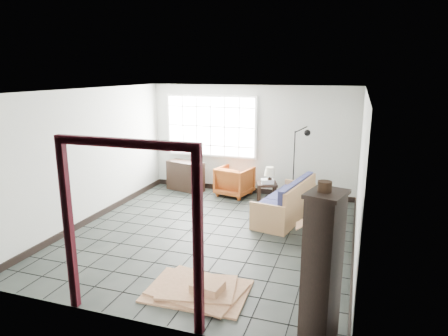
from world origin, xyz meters
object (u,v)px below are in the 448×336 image
(armchair, at_px, (235,180))
(side_table, at_px, (267,186))
(tall_shelf, at_px, (322,268))
(futon_sofa, at_px, (288,205))

(armchair, relative_size, side_table, 1.39)
(armchair, xyz_separation_m, side_table, (0.86, -0.36, 0.01))
(tall_shelf, bearing_deg, futon_sofa, 120.15)
(armchair, distance_m, tall_shelf, 5.41)
(side_table, xyz_separation_m, tall_shelf, (1.58, -4.44, 0.48))
(futon_sofa, height_order, tall_shelf, tall_shelf)
(futon_sofa, distance_m, armchair, 1.88)
(side_table, relative_size, tall_shelf, 0.32)
(futon_sofa, relative_size, armchair, 2.52)
(futon_sofa, bearing_deg, side_table, 138.24)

